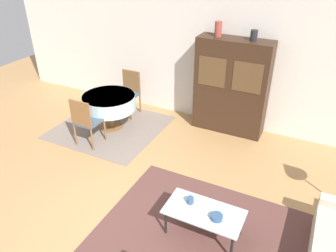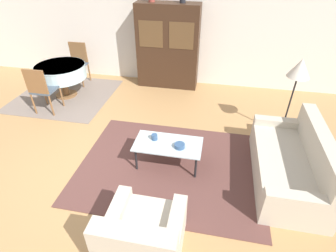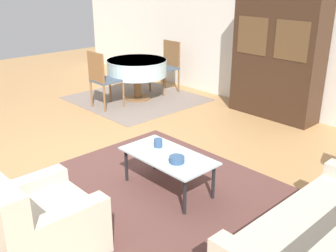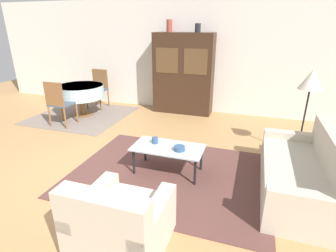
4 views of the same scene
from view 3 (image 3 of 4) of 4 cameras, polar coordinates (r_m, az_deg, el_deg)
name	(u,v)px [view 3 (image 3 of 4)]	position (r m, az deg, el deg)	size (l,w,h in m)	color
ground_plane	(77,164)	(5.04, -13.13, -5.45)	(14.00, 14.00, 0.00)	tan
wall_back	(256,28)	(7.08, 12.65, 13.71)	(10.00, 0.06, 2.70)	silver
area_rug	(168,192)	(4.32, -0.06, -9.60)	(2.87, 2.20, 0.01)	brown
dining_rug	(137,99)	(7.48, -4.58, 3.98)	(2.14, 2.07, 0.01)	gray
couch	(336,245)	(3.37, 23.19, -15.55)	(0.89, 1.82, 0.85)	beige
armchair	(34,224)	(3.50, -18.83, -13.30)	(0.84, 0.85, 0.82)	beige
coffee_table	(168,158)	(4.20, 0.00, -4.72)	(1.04, 0.54, 0.41)	black
display_cabinet	(277,58)	(6.56, 15.59, 9.48)	(1.44, 0.47, 1.93)	#382316
dining_table	(137,68)	(7.32, -4.52, 8.38)	(1.10, 1.10, 0.74)	brown
dining_chair_near	(102,77)	(6.88, -9.54, 7.10)	(0.44, 0.44, 0.99)	brown
dining_chair_far	(168,63)	(7.81, -0.07, 9.07)	(0.44, 0.44, 0.99)	brown
cup	(158,143)	(4.36, -1.44, -2.46)	(0.10, 0.10, 0.09)	#33517A
bowl	(177,159)	(4.01, 1.27, -4.87)	(0.16, 0.16, 0.06)	#33517A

